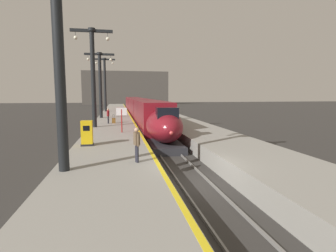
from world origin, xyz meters
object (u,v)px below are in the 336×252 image
object	(u,v)px
rolling_suitcase	(114,121)
departure_info_board	(122,115)
station_column_mid	(93,69)
station_column_distant	(105,80)
highspeed_train_main	(139,108)
station_column_far	(100,79)
passenger_mid_platform	(137,142)
ticket_machine_yellow	(87,134)
station_column_near	(59,31)
passenger_near_edge	(108,115)

from	to	relation	value
rolling_suitcase	departure_info_board	world-z (taller)	departure_info_board
station_column_mid	station_column_distant	world-z (taller)	station_column_distant
highspeed_train_main	rolling_suitcase	xyz separation A→B (m)	(-4.07, -14.43, -0.61)
highspeed_train_main	station_column_far	world-z (taller)	station_column_far
station_column_distant	passenger_mid_platform	size ratio (longest dim) A/B	5.96
ticket_machine_yellow	station_column_near	bearing A→B (deg)	-93.01
departure_info_board	station_column_mid	bearing A→B (deg)	121.55
passenger_near_edge	ticket_machine_yellow	xyz separation A→B (m)	(-0.87, -12.93, -0.25)
station_column_far	rolling_suitcase	bearing A→B (deg)	-76.27
ticket_machine_yellow	passenger_mid_platform	bearing A→B (deg)	-59.47
station_column_mid	passenger_near_edge	size ratio (longest dim) A/B	5.68
highspeed_train_main	passenger_mid_platform	size ratio (longest dim) A/B	33.08
highspeed_train_main	passenger_mid_platform	distance (m)	32.41
station_column_near	rolling_suitcase	size ratio (longest dim) A/B	9.70
rolling_suitcase	ticket_machine_yellow	world-z (taller)	ticket_machine_yellow
station_column_distant	passenger_mid_platform	bearing A→B (deg)	-85.41
passenger_near_edge	departure_info_board	world-z (taller)	departure_info_board
station_column_mid	station_column_far	size ratio (longest dim) A/B	1.07
station_column_far	rolling_suitcase	size ratio (longest dim) A/B	9.10
station_column_mid	passenger_near_edge	distance (m)	5.79
station_column_distant	ticket_machine_yellow	distance (m)	35.27
highspeed_train_main	departure_info_board	bearing A→B (deg)	-98.50
passenger_mid_platform	departure_info_board	bearing A→B (deg)	93.08
passenger_mid_platform	departure_info_board	xyz separation A→B (m)	(-0.56, 10.38, 0.52)
station_column_near	ticket_machine_yellow	world-z (taller)	station_column_near
station_column_mid	ticket_machine_yellow	xyz separation A→B (m)	(0.35, -9.85, -5.00)
passenger_mid_platform	ticket_machine_yellow	distance (m)	5.58
station_column_far	station_column_mid	bearing A→B (deg)	-90.00
highspeed_train_main	passenger_near_edge	xyz separation A→B (m)	(-4.68, -14.56, 0.08)
highspeed_train_main	station_column_mid	distance (m)	19.22
station_column_near	rolling_suitcase	distance (m)	19.55
station_column_near	station_column_distant	world-z (taller)	station_column_distant
rolling_suitcase	passenger_near_edge	bearing A→B (deg)	-168.01
highspeed_train_main	ticket_machine_yellow	size ratio (longest dim) A/B	34.94
highspeed_train_main	rolling_suitcase	size ratio (longest dim) A/B	56.93
station_column_mid	station_column_far	world-z (taller)	station_column_mid
highspeed_train_main	station_column_distant	world-z (taller)	station_column_distant
passenger_near_edge	rolling_suitcase	xyz separation A→B (m)	(0.60, 0.13, -0.69)
station_column_near	station_column_far	distance (m)	26.16
station_column_near	station_column_mid	world-z (taller)	station_column_mid
station_column_near	passenger_near_edge	xyz separation A→B (m)	(1.17, 18.55, -4.82)
station_column_far	rolling_suitcase	distance (m)	9.23
passenger_near_edge	ticket_machine_yellow	world-z (taller)	passenger_near_edge
station_column_far	station_column_distant	size ratio (longest dim) A/B	0.89
station_column_near	station_column_far	size ratio (longest dim) A/B	1.07
station_column_distant	passenger_near_edge	xyz separation A→B (m)	(1.22, -21.95, -5.01)
highspeed_train_main	station_column_distant	distance (m)	10.74
station_column_far	passenger_near_edge	xyz separation A→B (m)	(1.22, -7.61, -4.41)
passenger_near_edge	passenger_mid_platform	size ratio (longest dim) A/B	1.00
station_column_far	ticket_machine_yellow	distance (m)	21.06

